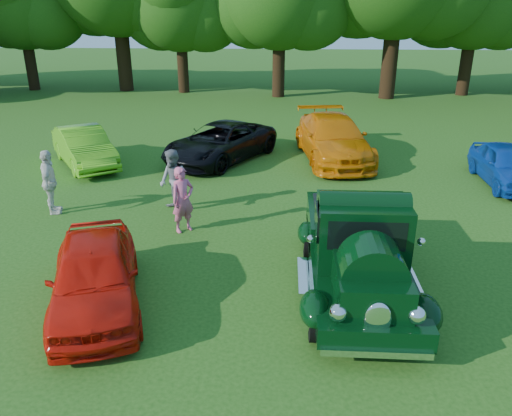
# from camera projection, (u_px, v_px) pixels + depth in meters

# --- Properties ---
(ground) EXTENTS (120.00, 120.00, 0.00)m
(ground) POSITION_uv_depth(u_px,v_px,m) (273.00, 298.00, 9.93)
(ground) COLOR #1D4A11
(ground) RESTS_ON ground
(hero_pickup) EXTENTS (2.40, 5.15, 2.01)m
(hero_pickup) POSITION_uv_depth(u_px,v_px,m) (358.00, 250.00, 9.96)
(hero_pickup) COLOR black
(hero_pickup) RESTS_ON ground
(red_convertible) EXTENTS (2.76, 4.29, 1.36)m
(red_convertible) POSITION_uv_depth(u_px,v_px,m) (95.00, 274.00, 9.46)
(red_convertible) COLOR red
(red_convertible) RESTS_ON ground
(back_car_lime) EXTENTS (3.55, 4.22, 1.36)m
(back_car_lime) POSITION_uv_depth(u_px,v_px,m) (84.00, 147.00, 17.88)
(back_car_lime) COLOR #4FA716
(back_car_lime) RESTS_ON ground
(back_car_black) EXTENTS (4.41, 5.44, 1.38)m
(back_car_black) POSITION_uv_depth(u_px,v_px,m) (220.00, 142.00, 18.46)
(back_car_black) COLOR black
(back_car_black) RESTS_ON ground
(back_car_orange) EXTENTS (2.97, 5.73, 1.59)m
(back_car_orange) POSITION_uv_depth(u_px,v_px,m) (333.00, 138.00, 18.58)
(back_car_orange) COLOR #D26C07
(back_car_orange) RESTS_ON ground
(back_car_blue) EXTENTS (1.60, 3.82, 1.29)m
(back_car_blue) POSITION_uv_depth(u_px,v_px,m) (507.00, 165.00, 16.01)
(back_car_blue) COLOR #0D3694
(back_car_blue) RESTS_ON ground
(spectator_pink) EXTENTS (0.74, 0.72, 1.71)m
(spectator_pink) POSITION_uv_depth(u_px,v_px,m) (183.00, 200.00, 12.59)
(spectator_pink) COLOR #CD547B
(spectator_pink) RESTS_ON ground
(spectator_grey) EXTENTS (1.06, 1.09, 1.78)m
(spectator_grey) POSITION_uv_depth(u_px,v_px,m) (173.00, 181.00, 13.79)
(spectator_grey) COLOR slate
(spectator_grey) RESTS_ON ground
(spectator_white) EXTENTS (0.74, 1.14, 1.81)m
(spectator_white) POSITION_uv_depth(u_px,v_px,m) (50.00, 182.00, 13.66)
(spectator_white) COLOR silver
(spectator_white) RESTS_ON ground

